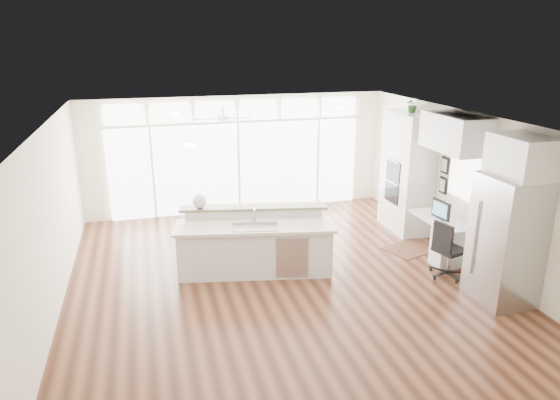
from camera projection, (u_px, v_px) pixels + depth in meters
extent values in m
cube|color=#3D1E12|center=(285.00, 285.00, 8.33)|extent=(7.00, 8.00, 0.02)
cube|color=white|center=(285.00, 123.00, 7.50)|extent=(7.00, 8.00, 0.02)
cube|color=white|center=(238.00, 154.00, 11.58)|extent=(7.00, 0.04, 2.70)
cube|color=white|center=(414.00, 355.00, 4.25)|extent=(7.00, 0.04, 2.70)
cube|color=white|center=(47.00, 230.00, 7.03)|extent=(0.04, 8.00, 2.70)
cube|color=white|center=(475.00, 191.00, 8.80)|extent=(0.04, 8.00, 2.70)
cube|color=white|center=(239.00, 167.00, 11.62)|extent=(5.80, 0.06, 2.08)
cube|color=white|center=(237.00, 110.00, 11.21)|extent=(5.90, 0.06, 0.40)
cube|color=white|center=(464.00, 176.00, 9.00)|extent=(0.04, 0.85, 0.85)
cube|color=white|center=(223.00, 113.00, 10.00)|extent=(1.16, 1.16, 0.32)
cube|color=white|center=(282.00, 123.00, 7.69)|extent=(3.40, 3.00, 0.02)
cube|color=silver|center=(407.00, 173.00, 10.39)|extent=(0.64, 1.20, 2.50)
cube|color=silver|center=(442.00, 238.00, 9.28)|extent=(0.72, 1.30, 0.76)
cube|color=silver|center=(455.00, 133.00, 8.68)|extent=(0.64, 1.30, 0.64)
cube|color=#A9AAAE|center=(506.00, 240.00, 7.57)|extent=(0.76, 0.90, 2.00)
cube|color=silver|center=(522.00, 156.00, 7.18)|extent=(0.64, 0.90, 0.60)
cube|color=black|center=(444.00, 175.00, 9.61)|extent=(0.06, 0.22, 0.80)
cube|color=silver|center=(255.00, 244.00, 8.60)|extent=(2.87, 1.54, 1.08)
cube|color=#391C12|center=(411.00, 248.00, 9.75)|extent=(1.16, 0.99, 0.01)
cube|color=black|center=(450.00, 249.00, 8.48)|extent=(0.63, 0.60, 1.00)
sphere|color=silver|center=(200.00, 201.00, 8.71)|extent=(0.32, 0.32, 0.25)
cube|color=black|center=(441.00, 209.00, 9.08)|extent=(0.14, 0.46, 0.37)
cube|color=white|center=(432.00, 220.00, 9.10)|extent=(0.12, 0.31, 0.02)
imported|color=#285022|center=(413.00, 106.00, 9.97)|extent=(0.30, 0.33, 0.24)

